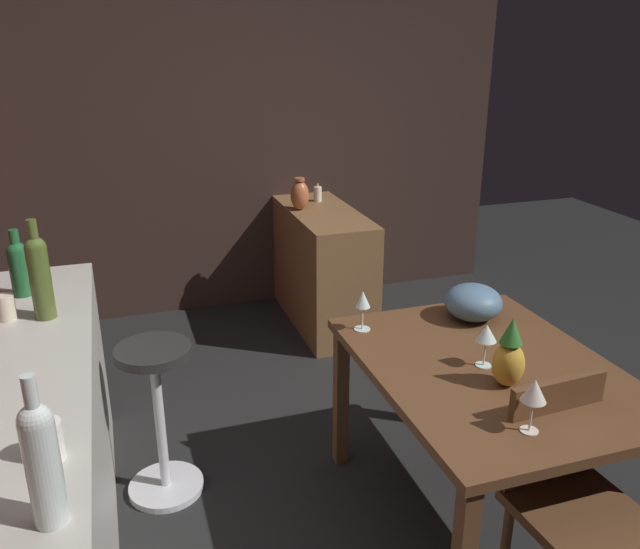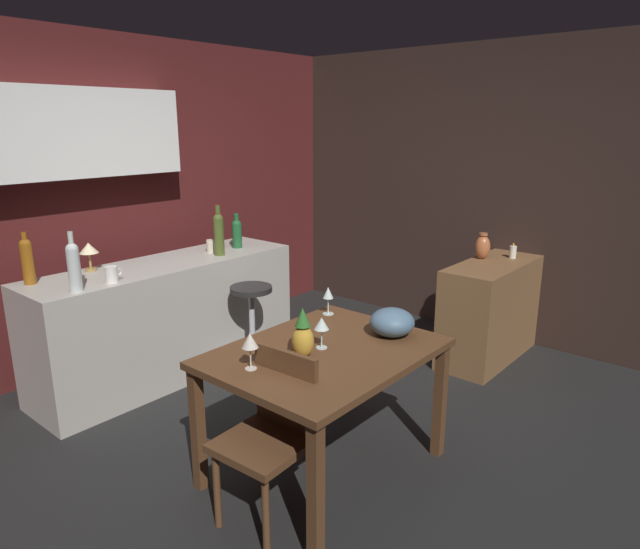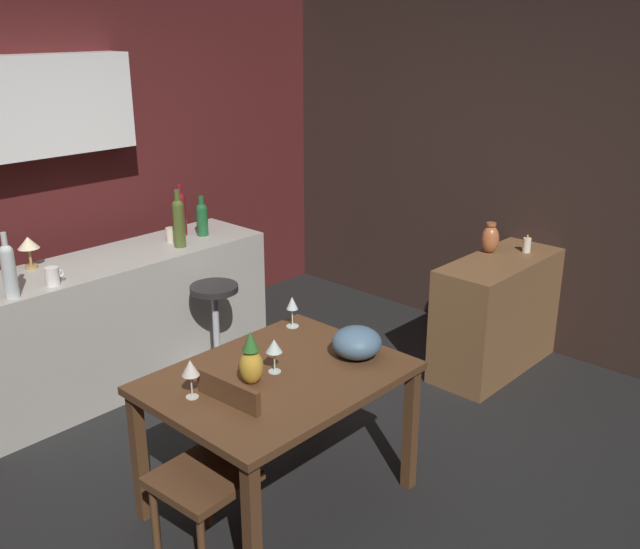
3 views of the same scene
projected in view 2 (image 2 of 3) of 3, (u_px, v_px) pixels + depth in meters
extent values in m
plane|color=black|center=(299.00, 438.00, 3.52)|extent=(9.00, 9.00, 0.00)
cube|color=#4C1919|center=(105.00, 203.00, 4.49)|extent=(5.20, 0.10, 2.60)
cube|color=white|center=(67.00, 133.00, 4.05)|extent=(1.70, 0.32, 0.64)
cube|color=#33231E|center=(457.00, 191.00, 5.25)|extent=(0.10, 4.40, 2.60)
cube|color=#56351E|center=(325.00, 353.00, 3.02)|extent=(1.22, 0.92, 0.04)
cube|color=#56351E|center=(198.00, 430.00, 2.97)|extent=(0.06, 0.06, 0.70)
cube|color=#56351E|center=(331.00, 363.00, 3.79)|extent=(0.06, 0.06, 0.70)
cube|color=#56351E|center=(316.00, 494.00, 2.45)|extent=(0.06, 0.06, 0.70)
cube|color=#56351E|center=(440.00, 401.00, 3.27)|extent=(0.06, 0.06, 0.70)
cube|color=#B2ADA3|center=(169.00, 319.00, 4.34)|extent=(2.10, 0.60, 0.90)
cube|color=brown|center=(491.00, 310.00, 4.66)|extent=(1.10, 0.44, 0.82)
cube|color=#56351E|center=(263.00, 444.00, 2.68)|extent=(0.42, 0.42, 0.04)
cube|color=#56351E|center=(286.00, 390.00, 2.76)|extent=(0.05, 0.38, 0.42)
cylinder|color=#56351E|center=(266.00, 516.00, 2.52)|extent=(0.04, 0.04, 0.42)
cylinder|color=#56351E|center=(217.00, 489.00, 2.71)|extent=(0.04, 0.04, 0.42)
cylinder|color=#56351E|center=(310.00, 481.00, 2.77)|extent=(0.04, 0.04, 0.42)
cylinder|color=#56351E|center=(262.00, 459.00, 2.95)|extent=(0.04, 0.04, 0.42)
cylinder|color=#262323|center=(251.00, 289.00, 4.24)|extent=(0.32, 0.32, 0.04)
cylinder|color=silver|center=(252.00, 332.00, 4.34)|extent=(0.04, 0.04, 0.68)
cylinder|color=silver|center=(254.00, 372.00, 4.42)|extent=(0.34, 0.34, 0.03)
cylinder|color=silver|center=(322.00, 348.00, 3.04)|extent=(0.06, 0.06, 0.00)
cylinder|color=silver|center=(322.00, 338.00, 3.02)|extent=(0.01, 0.01, 0.10)
cone|color=silver|center=(322.00, 323.00, 3.00)|extent=(0.08, 0.08, 0.07)
cylinder|color=silver|center=(328.00, 314.00, 3.57)|extent=(0.07, 0.07, 0.00)
cylinder|color=silver|center=(328.00, 306.00, 3.56)|extent=(0.01, 0.01, 0.10)
cone|color=silver|center=(328.00, 293.00, 3.54)|extent=(0.07, 0.07, 0.07)
cylinder|color=silver|center=(251.00, 368.00, 2.78)|extent=(0.06, 0.06, 0.00)
cylinder|color=silver|center=(251.00, 358.00, 2.76)|extent=(0.01, 0.01, 0.11)
cone|color=silver|center=(250.00, 340.00, 2.74)|extent=(0.08, 0.08, 0.08)
ellipsoid|color=gold|center=(303.00, 341.00, 2.90)|extent=(0.12, 0.12, 0.17)
cone|color=#2D6B28|center=(303.00, 317.00, 2.87)|extent=(0.08, 0.08, 0.10)
ellipsoid|color=slate|center=(392.00, 322.00, 3.20)|extent=(0.26, 0.26, 0.16)
cylinder|color=#475623|center=(219.00, 237.00, 4.42)|extent=(0.08, 0.08, 0.29)
sphere|color=#475623|center=(218.00, 219.00, 4.38)|extent=(0.08, 0.08, 0.08)
cylinder|color=#475623|center=(218.00, 211.00, 4.36)|extent=(0.04, 0.04, 0.09)
cylinder|color=silver|center=(74.00, 271.00, 3.47)|extent=(0.08, 0.08, 0.27)
sphere|color=silver|center=(72.00, 249.00, 3.43)|extent=(0.08, 0.08, 0.08)
cylinder|color=silver|center=(71.00, 239.00, 3.42)|extent=(0.03, 0.03, 0.09)
cylinder|color=#1E592D|center=(237.00, 236.00, 4.71)|extent=(0.08, 0.08, 0.20)
sphere|color=#1E592D|center=(237.00, 225.00, 4.68)|extent=(0.08, 0.08, 0.08)
cylinder|color=#1E592D|center=(236.00, 218.00, 4.66)|extent=(0.04, 0.04, 0.07)
cylinder|color=maroon|center=(219.00, 232.00, 4.70)|extent=(0.07, 0.07, 0.27)
sphere|color=maroon|center=(218.00, 215.00, 4.66)|extent=(0.07, 0.07, 0.07)
cylinder|color=maroon|center=(218.00, 208.00, 4.65)|extent=(0.03, 0.03, 0.08)
cylinder|color=#8C5114|center=(28.00, 264.00, 3.63)|extent=(0.08, 0.08, 0.26)
sphere|color=#8C5114|center=(25.00, 245.00, 3.60)|extent=(0.08, 0.08, 0.08)
cylinder|color=#8C5114|center=(24.00, 237.00, 3.58)|extent=(0.03, 0.03, 0.06)
cylinder|color=white|center=(112.00, 274.00, 3.69)|extent=(0.08, 0.08, 0.11)
torus|color=white|center=(119.00, 272.00, 3.73)|extent=(0.05, 0.01, 0.05)
cylinder|color=beige|center=(211.00, 246.00, 4.55)|extent=(0.07, 0.07, 0.10)
torus|color=beige|center=(215.00, 244.00, 4.59)|extent=(0.05, 0.01, 0.05)
cylinder|color=#A58447|center=(91.00, 270.00, 3.98)|extent=(0.08, 0.08, 0.02)
cylinder|color=#A58447|center=(90.00, 261.00, 3.97)|extent=(0.02, 0.02, 0.11)
cone|color=beige|center=(89.00, 248.00, 3.94)|extent=(0.13, 0.13, 0.07)
cylinder|color=white|center=(513.00, 252.00, 4.69)|extent=(0.06, 0.06, 0.10)
ellipsoid|color=yellow|center=(514.00, 245.00, 4.67)|extent=(0.01, 0.01, 0.03)
ellipsoid|color=#B26038|center=(483.00, 247.00, 4.66)|extent=(0.13, 0.13, 0.20)
cylinder|color=#B26038|center=(484.00, 234.00, 4.63)|extent=(0.07, 0.07, 0.02)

